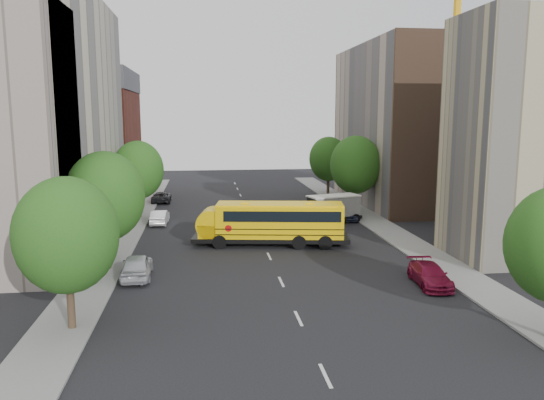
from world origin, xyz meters
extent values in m
plane|color=black|center=(0.00, 0.00, 0.00)|extent=(120.00, 120.00, 0.00)
cube|color=slate|center=(-11.50, 5.00, 0.06)|extent=(3.00, 80.00, 0.12)
cube|color=slate|center=(11.50, 5.00, 0.06)|extent=(3.00, 80.00, 0.12)
cube|color=silver|center=(0.00, 10.00, 0.01)|extent=(0.15, 64.00, 0.01)
cube|color=beige|center=(-18.00, 6.00, 10.00)|extent=(10.00, 26.00, 20.00)
cube|color=maroon|center=(-18.00, 28.00, 6.50)|extent=(10.00, 15.00, 13.00)
cube|color=tan|center=(18.00, -4.50, 8.50)|extent=(10.00, 7.00, 17.00)
cube|color=#B8A28F|center=(18.00, 20.00, 9.00)|extent=(10.00, 22.00, 18.00)
cube|color=brown|center=(18.00, 9.00, 9.00)|extent=(10.10, 0.30, 18.00)
cylinder|color=#F1AE14|center=(28.00, 28.00, 17.50)|extent=(1.00, 1.00, 35.00)
cylinder|color=#38281C|center=(-11.00, -14.00, 1.35)|extent=(0.36, 0.36, 2.70)
ellipsoid|color=#154D14|center=(-11.00, -14.00, 4.65)|extent=(4.80, 4.80, 5.52)
cylinder|color=#38281C|center=(-11.00, -4.00, 1.44)|extent=(0.36, 0.36, 2.88)
ellipsoid|color=#154D14|center=(-11.00, -4.00, 4.96)|extent=(5.12, 5.12, 5.89)
cylinder|color=#38281C|center=(-11.00, 14.00, 1.40)|extent=(0.36, 0.36, 2.81)
ellipsoid|color=#154D14|center=(-11.00, 14.00, 4.84)|extent=(4.99, 4.99, 5.74)
cylinder|color=#38281C|center=(11.00, 14.00, 1.48)|extent=(0.36, 0.36, 2.95)
ellipsoid|color=#154D14|center=(11.00, 14.00, 5.08)|extent=(5.25, 5.25, 6.04)
cylinder|color=#38281C|center=(11.00, 26.00, 1.37)|extent=(0.36, 0.36, 2.74)
ellipsoid|color=#154D14|center=(11.00, 26.00, 4.71)|extent=(4.86, 4.86, 5.59)
cube|color=black|center=(0.53, 1.32, 0.60)|extent=(12.48, 4.61, 0.33)
cube|color=#FFC905|center=(1.29, 1.20, 2.02)|extent=(10.11, 4.19, 2.51)
cube|color=#FFC905|center=(-4.42, 2.09, 1.25)|extent=(2.32, 2.78, 1.09)
cube|color=black|center=(-3.29, 1.91, 2.56)|extent=(0.92, 2.56, 1.31)
cube|color=#FFC905|center=(1.29, 1.20, 3.29)|extent=(10.07, 3.98, 0.15)
cube|color=black|center=(1.50, 1.17, 2.56)|extent=(9.26, 4.12, 0.82)
cube|color=black|center=(1.29, 1.20, 1.14)|extent=(10.12, 4.26, 0.07)
cube|color=black|center=(1.29, 1.20, 1.58)|extent=(10.12, 4.26, 0.07)
cube|color=#FFC905|center=(6.19, 0.44, 2.02)|extent=(0.58, 2.72, 2.51)
cube|color=#FFC905|center=(-1.62, 1.65, 3.40)|extent=(0.75, 0.75, 0.11)
cube|color=#FFC905|center=(3.76, 0.82, 3.40)|extent=(0.75, 0.75, 0.11)
cylinder|color=#FFC905|center=(-4.42, 2.09, 1.80)|extent=(2.64, 2.83, 2.29)
cylinder|color=red|center=(-3.14, 0.40, 1.63)|extent=(0.55, 0.13, 0.54)
cylinder|color=black|center=(-3.87, 0.62, 0.54)|extent=(1.13, 0.49, 1.09)
cylinder|color=black|center=(-3.46, 3.31, 0.54)|extent=(1.13, 0.49, 1.09)
cylinder|color=black|center=(2.69, -0.39, 0.54)|extent=(1.13, 0.49, 1.09)
cylinder|color=black|center=(3.11, 2.30, 0.54)|extent=(1.13, 0.49, 1.09)
cylinder|color=black|center=(4.85, -0.73, 0.54)|extent=(1.13, 0.49, 1.09)
cylinder|color=black|center=(5.26, 1.96, 0.54)|extent=(1.13, 0.49, 1.09)
cube|color=black|center=(7.12, 9.31, 0.51)|extent=(6.50, 3.65, 0.31)
cube|color=white|center=(7.61, 9.45, 1.60)|extent=(5.09, 3.16, 1.85)
cube|color=white|center=(4.94, 8.69, 1.29)|extent=(1.92, 2.27, 1.24)
cube|color=silver|center=(7.61, 9.45, 2.57)|extent=(5.31, 3.32, 0.12)
cylinder|color=black|center=(5.22, 7.70, 0.43)|extent=(0.90, 0.48, 0.86)
cylinder|color=black|center=(4.66, 9.68, 0.43)|extent=(0.90, 0.48, 0.86)
cylinder|color=black|center=(7.60, 8.37, 0.43)|extent=(0.90, 0.48, 0.86)
cylinder|color=black|center=(7.04, 10.35, 0.43)|extent=(0.90, 0.48, 0.86)
cylinder|color=black|center=(9.78, 8.98, 0.43)|extent=(0.90, 0.48, 0.86)
cylinder|color=black|center=(9.22, 10.97, 0.43)|extent=(0.90, 0.48, 0.86)
imported|color=#AFB0B6|center=(-8.90, -6.04, 0.77)|extent=(1.95, 4.59, 1.55)
imported|color=white|center=(-8.80, 10.82, 0.67)|extent=(1.59, 4.14, 1.35)
imported|color=black|center=(-9.60, 23.63, 0.64)|extent=(2.14, 4.60, 1.28)
imported|color=maroon|center=(8.80, -9.78, 0.64)|extent=(2.16, 4.57, 1.29)
imported|color=#2E3751|center=(9.21, 10.48, 0.65)|extent=(1.66, 3.85, 1.29)
camera|label=1|loc=(-4.60, -39.10, 10.17)|focal=35.00mm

